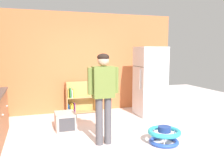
# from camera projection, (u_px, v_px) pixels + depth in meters

# --- Properties ---
(ground_plane) EXTENTS (12.00, 12.00, 0.00)m
(ground_plane) POSITION_uv_depth(u_px,v_px,m) (110.00, 139.00, 4.59)
(ground_plane) COLOR silver
(ground_plane) RESTS_ON ground
(back_wall) EXTENTS (5.20, 0.06, 2.70)m
(back_wall) POSITION_uv_depth(u_px,v_px,m) (84.00, 63.00, 6.60)
(back_wall) COLOR #C66C3E
(back_wall) RESTS_ON ground
(refrigerator) EXTENTS (0.73, 0.68, 1.78)m
(refrigerator) POSITION_uv_depth(u_px,v_px,m) (150.00, 81.00, 6.23)
(refrigerator) COLOR #B7BABF
(refrigerator) RESTS_ON ground
(bookshelf) EXTENTS (0.80, 0.28, 0.85)m
(bookshelf) POSITION_uv_depth(u_px,v_px,m) (79.00, 99.00, 6.50)
(bookshelf) COLOR tan
(bookshelf) RESTS_ON ground
(standing_person) EXTENTS (0.57, 0.22, 1.63)m
(standing_person) POSITION_uv_depth(u_px,v_px,m) (103.00, 91.00, 4.22)
(standing_person) COLOR #504D53
(standing_person) RESTS_ON ground
(baby_walker) EXTENTS (0.60, 0.60, 0.32)m
(baby_walker) POSITION_uv_depth(u_px,v_px,m) (164.00, 135.00, 4.35)
(baby_walker) COLOR blue
(baby_walker) RESTS_ON ground
(pet_carrier) EXTENTS (0.42, 0.55, 0.36)m
(pet_carrier) POSITION_uv_depth(u_px,v_px,m) (65.00, 121.00, 5.14)
(pet_carrier) COLOR #C0B3AA
(pet_carrier) RESTS_ON ground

